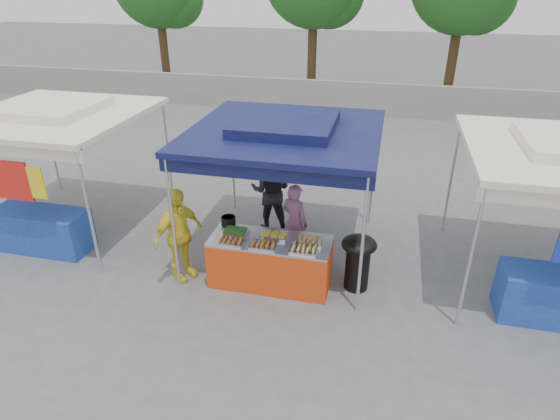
% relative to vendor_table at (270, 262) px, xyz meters
% --- Properties ---
extents(ground_plane, '(80.00, 80.00, 0.00)m').
position_rel_vendor_table_xyz_m(ground_plane, '(0.00, 0.10, -0.43)').
color(ground_plane, '#5D5D60').
extents(back_wall, '(40.00, 0.25, 1.20)m').
position_rel_vendor_table_xyz_m(back_wall, '(0.00, 11.10, 0.17)').
color(back_wall, gray).
rests_on(back_wall, ground_plane).
extents(main_canopy, '(3.20, 3.20, 2.57)m').
position_rel_vendor_table_xyz_m(main_canopy, '(0.00, 1.07, 1.94)').
color(main_canopy, silver).
rests_on(main_canopy, ground_plane).
extents(neighbor_stall_left, '(3.20, 3.20, 2.57)m').
position_rel_vendor_table_xyz_m(neighbor_stall_left, '(-4.50, 0.67, 1.18)').
color(neighbor_stall_left, silver).
rests_on(neighbor_stall_left, ground_plane).
extents(vendor_table, '(2.00, 0.80, 0.85)m').
position_rel_vendor_table_xyz_m(vendor_table, '(0.00, 0.00, 0.00)').
color(vendor_table, red).
rests_on(vendor_table, ground_plane).
extents(food_tray_fl, '(0.42, 0.30, 0.07)m').
position_rel_vendor_table_xyz_m(food_tray_fl, '(-0.59, -0.24, 0.46)').
color(food_tray_fl, silver).
rests_on(food_tray_fl, vendor_table).
extents(food_tray_fm, '(0.42, 0.30, 0.07)m').
position_rel_vendor_table_xyz_m(food_tray_fm, '(-0.05, -0.24, 0.46)').
color(food_tray_fm, silver).
rests_on(food_tray_fm, vendor_table).
extents(food_tray_fr, '(0.42, 0.30, 0.07)m').
position_rel_vendor_table_xyz_m(food_tray_fr, '(0.60, -0.22, 0.46)').
color(food_tray_fr, silver).
rests_on(food_tray_fr, vendor_table).
extents(food_tray_bl, '(0.42, 0.30, 0.07)m').
position_rel_vendor_table_xyz_m(food_tray_bl, '(-0.62, 0.07, 0.46)').
color(food_tray_bl, silver).
rests_on(food_tray_bl, vendor_table).
extents(food_tray_bm, '(0.42, 0.30, 0.07)m').
position_rel_vendor_table_xyz_m(food_tray_bm, '(0.05, 0.10, 0.46)').
color(food_tray_bm, silver).
rests_on(food_tray_bm, vendor_table).
extents(food_tray_br, '(0.42, 0.30, 0.07)m').
position_rel_vendor_table_xyz_m(food_tray_br, '(0.65, 0.06, 0.46)').
color(food_tray_br, silver).
rests_on(food_tray_br, vendor_table).
extents(cooking_pot, '(0.25, 0.25, 0.15)m').
position_rel_vendor_table_xyz_m(cooking_pot, '(-0.83, 0.34, 0.50)').
color(cooking_pot, black).
rests_on(cooking_pot, vendor_table).
extents(skewer_cup, '(0.08, 0.08, 0.10)m').
position_rel_vendor_table_xyz_m(skewer_cup, '(-0.09, -0.15, 0.47)').
color(skewer_cup, silver).
rests_on(skewer_cup, vendor_table).
extents(wok_burner, '(0.58, 0.58, 0.97)m').
position_rel_vendor_table_xyz_m(wok_burner, '(1.43, 0.21, 0.15)').
color(wok_burner, black).
rests_on(wok_burner, ground_plane).
extents(crate_left, '(0.56, 0.39, 0.34)m').
position_rel_vendor_table_xyz_m(crate_left, '(-0.34, 0.60, -0.26)').
color(crate_left, '#142DA8').
rests_on(crate_left, ground_plane).
extents(crate_right, '(0.51, 0.36, 0.30)m').
position_rel_vendor_table_xyz_m(crate_right, '(0.33, 0.64, -0.27)').
color(crate_right, '#142DA8').
rests_on(crate_right, ground_plane).
extents(crate_stacked, '(0.48, 0.34, 0.29)m').
position_rel_vendor_table_xyz_m(crate_stacked, '(0.33, 0.64, 0.02)').
color(crate_stacked, '#142DA8').
rests_on(crate_stacked, crate_right).
extents(vendor_woman, '(0.63, 0.53, 1.48)m').
position_rel_vendor_table_xyz_m(vendor_woman, '(0.23, 0.89, 0.31)').
color(vendor_woman, '#8E5A7F').
rests_on(vendor_woman, ground_plane).
extents(helper_man, '(0.88, 0.71, 1.72)m').
position_rel_vendor_table_xyz_m(helper_man, '(-0.45, 1.85, 0.44)').
color(helper_man, black).
rests_on(helper_man, ground_plane).
extents(customer_person, '(0.79, 1.06, 1.68)m').
position_rel_vendor_table_xyz_m(customer_person, '(-1.54, -0.19, 0.41)').
color(customer_person, yellow).
rests_on(customer_person, ground_plane).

